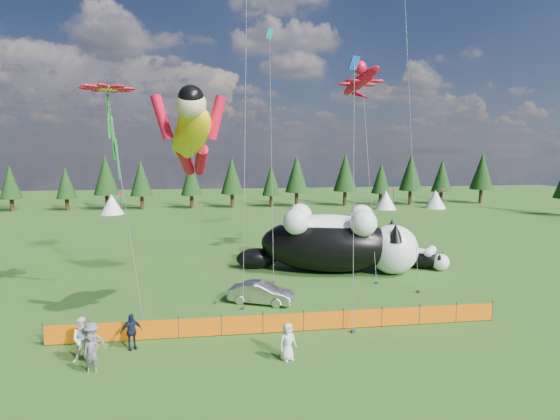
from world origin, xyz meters
name	(u,v)px	position (x,y,z in m)	size (l,w,h in m)	color
ground	(276,310)	(0.00, 0.00, 0.00)	(160.00, 160.00, 0.00)	#0D3309
safety_fence	(283,323)	(0.00, -3.00, 0.50)	(22.06, 0.06, 1.10)	#262626
tree_line	(239,182)	(0.00, 45.00, 4.00)	(90.00, 4.00, 8.00)	black
festival_tents	(315,201)	(11.00, 40.00, 1.40)	(50.00, 3.20, 2.80)	white
cat_large	(336,241)	(5.39, 7.32, 2.29)	(13.09, 7.16, 4.81)	black
cat_small	(421,257)	(12.04, 7.38, 0.81)	(3.91, 3.56, 1.70)	black
car	(261,293)	(-0.69, 1.30, 0.61)	(1.29, 3.71, 1.22)	#B3B3B8
spectator_a	(91,353)	(-8.15, -5.78, 0.80)	(0.58, 0.38, 1.60)	#5D5D62
spectator_b	(83,339)	(-8.74, -4.75, 0.97)	(0.94, 0.55, 1.93)	silver
spectator_c	(131,331)	(-6.98, -3.83, 0.82)	(0.96, 0.49, 1.64)	#131C34
spectator_d	(92,343)	(-8.33, -4.96, 0.88)	(1.13, 0.58, 1.75)	#5D5D62
spectator_e	(288,342)	(-0.22, -5.80, 0.81)	(0.79, 0.51, 1.62)	silver
superhero_kite	(191,135)	(-4.29, -1.46, 9.56)	(6.15, 6.43, 12.13)	yellow
gecko_kite	(361,81)	(8.60, 12.32, 14.44)	(5.34, 12.22, 16.81)	red
flower_kite	(107,91)	(-9.21, 3.55, 12.17)	(4.68, 8.27, 13.94)	red
diamond_kite_a	(246,4)	(-1.04, 6.46, 18.15)	(1.22, 7.01, 20.54)	blue
diamond_kite_c	(354,77)	(4.08, -0.47, 12.62)	(1.33, 3.55, 14.10)	blue
diamond_kite_d	(270,43)	(1.14, 12.45, 17.19)	(1.26, 8.29, 19.54)	#0C9492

